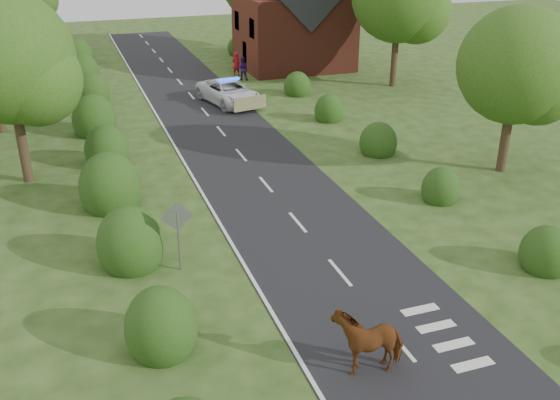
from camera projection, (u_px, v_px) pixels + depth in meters
name	position (u px, v px, depth m)	size (l,w,h in m)	color
ground	(340.00, 273.00, 20.96)	(120.00, 120.00, 0.00)	#2C4716
road	(226.00, 137.00, 33.83)	(6.00, 70.00, 0.02)	black
road_markings	(206.00, 152.00, 31.56)	(4.96, 70.00, 0.01)	white
hedgerow_left	(107.00, 159.00, 28.72)	(2.75, 50.41, 3.00)	#203E12
hedgerow_right	(367.00, 136.00, 32.34)	(2.10, 45.78, 2.10)	#203E12
tree_left_a	(14.00, 63.00, 25.98)	(5.74, 5.60, 8.38)	#332316
tree_right_a	(522.00, 71.00, 27.40)	(5.33, 5.20, 7.56)	#332316
road_sign	(178.00, 226.00, 20.48)	(1.06, 0.08, 2.53)	gray
house	(294.00, 18.00, 47.99)	(8.00, 7.40, 9.17)	maroon
cow	(368.00, 342.00, 16.39)	(1.11, 2.10, 1.49)	#5C3012
police_van	(229.00, 92.00, 39.52)	(3.61, 5.79, 1.64)	white
pedestrian_red	(236.00, 64.00, 46.43)	(0.64, 0.42, 1.76)	red
pedestrian_purple	(243.00, 69.00, 45.25)	(0.81, 0.63, 1.67)	#2F1251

